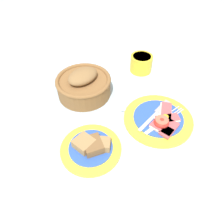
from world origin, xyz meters
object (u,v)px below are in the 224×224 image
sugar_cup (141,63)px  bread_basket (84,85)px  breakfast_plate (160,120)px  teaspoon_by_saucer (122,110)px  bread_plate (91,147)px

sugar_cup → bread_basket: (-0.28, -0.02, 0.01)m
breakfast_plate → sugar_cup: (0.12, 0.29, 0.03)m
teaspoon_by_saucer → bread_plate: bearing=-139.2°
bread_plate → sugar_cup: bearing=35.8°
bread_basket → teaspoon_by_saucer: (0.08, -0.16, -0.04)m
breakfast_plate → teaspoon_by_saucer: size_ratio=1.26×
breakfast_plate → bread_plate: (-0.26, 0.01, 0.00)m
teaspoon_by_saucer → sugar_cup: bearing=52.4°
sugar_cup → bread_basket: 0.29m
sugar_cup → teaspoon_by_saucer: sugar_cup is taller
bread_plate → bread_basket: bread_basket is taller
sugar_cup → breakfast_plate: bearing=-112.6°
bread_plate → teaspoon_by_saucer: size_ratio=1.00×
bread_basket → teaspoon_by_saucer: bread_basket is taller
bread_basket → breakfast_plate: bearing=-58.3°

